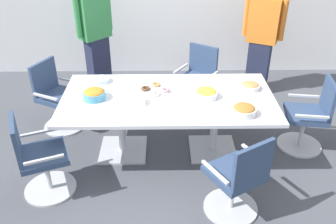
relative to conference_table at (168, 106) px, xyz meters
name	(u,v)px	position (x,y,z in m)	size (l,w,h in m)	color
ground_plane	(168,150)	(0.00, 0.00, -0.63)	(10.00, 10.00, 0.01)	#4C4F56
conference_table	(168,106)	(0.00, 0.00, 0.00)	(2.40, 1.20, 0.75)	silver
office_chair_0	(39,160)	(-1.32, -0.69, -0.22)	(0.70, 0.70, 0.91)	silver
office_chair_1	(238,181)	(0.64, -1.02, -0.22)	(0.74, 0.74, 0.91)	silver
office_chair_2	(310,119)	(1.70, 0.06, -0.22)	(0.61, 0.61, 0.91)	silver
office_chair_3	(197,82)	(0.43, 1.06, -0.22)	(0.75, 0.75, 0.91)	silver
office_chair_4	(57,99)	(-1.45, 0.58, -0.22)	(0.72, 0.72, 0.91)	silver
person_standing_0	(95,31)	(-1.04, 1.56, 0.37)	(0.49, 0.48, 1.88)	#232842
person_standing_1	(262,37)	(1.42, 1.57, 0.27)	(0.58, 0.39, 1.72)	#232842
snack_bowl_pretzels	(244,110)	(0.78, -0.38, 0.18)	(0.25, 0.25, 0.10)	white
snack_bowl_chips_yellow	(206,93)	(0.43, -0.02, 0.18)	(0.25, 0.25, 0.11)	white
snack_bowl_cookies	(250,86)	(0.97, 0.18, 0.16)	(0.22, 0.22, 0.08)	white
snack_bowl_chips_orange	(94,94)	(-0.82, -0.03, 0.18)	(0.25, 0.25, 0.12)	#4C9EC6
donut_platter	(156,90)	(-0.14, 0.14, 0.14)	(0.34, 0.34, 0.04)	white
plate_stack	(101,80)	(-0.81, 0.39, 0.15)	(0.22, 0.22, 0.05)	white
napkin_pile	(139,101)	(-0.32, -0.14, 0.16)	(0.15, 0.15, 0.06)	white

